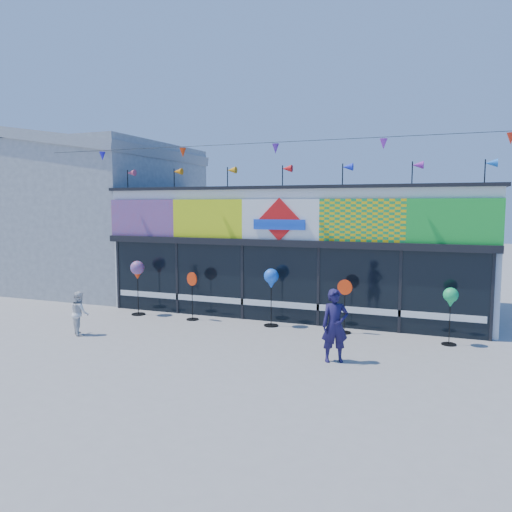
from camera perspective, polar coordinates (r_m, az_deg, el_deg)
The scene contains 10 objects.
ground at distance 12.15m, azimuth -2.54°, elevation -11.03°, with size 80.00×80.00×0.00m, color gray.
kite_shop at distance 17.29m, azimuth 5.37°, elevation 0.92°, with size 16.00×5.70×5.31m.
neighbour_building at distance 22.95m, azimuth -18.67°, elevation 4.74°, with size 8.18×7.20×6.87m.
spinner_0 at distance 16.41m, azimuth -13.40°, elevation -1.76°, with size 0.44×0.44×1.75m.
spinner_1 at distance 15.47m, azimuth -7.30°, elevation -4.42°, with size 0.41×0.38×1.48m.
spinner_2 at distance 14.48m, azimuth 1.75°, elevation -2.78°, with size 0.43×0.43×1.69m.
spinner_3 at distance 13.99m, azimuth 10.09°, elevation -5.53°, with size 0.42×0.38×1.49m.
spinner_4 at distance 13.47m, azimuth 21.35°, elevation -4.61°, with size 0.37×0.37×1.47m.
adult_man at distance 11.44m, azimuth 9.01°, elevation -7.86°, with size 0.60×0.40×1.66m, color #1A1440.
child at distance 14.52m, azimuth -19.51°, elevation -6.15°, with size 0.58×0.33×1.18m, color silver.
Camera 1 is at (4.69, -10.64, 3.52)m, focal length 35.00 mm.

